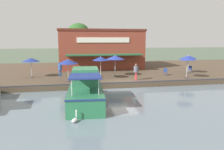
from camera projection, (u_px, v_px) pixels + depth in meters
name	position (u px, v px, depth m)	size (l,w,h in m)	color
ground_plane	(125.00, 89.00, 22.04)	(220.00, 220.00, 0.00)	#4C5B47
quay_deck	(107.00, 71.00, 32.66)	(22.00, 56.00, 0.60)	#4C3D2D
quay_edge_fender	(125.00, 82.00, 22.04)	(0.20, 50.40, 0.10)	#2D2D33
waterfront_restaurant	(100.00, 49.00, 34.18)	(10.00, 12.44, 5.82)	brown
patio_umbrella_by_entrance	(187.00, 58.00, 24.53)	(1.88, 1.88, 2.54)	#B7B7B7
patio_umbrella_mid_patio_left	(189.00, 57.00, 28.27)	(2.05, 2.05, 2.36)	#B7B7B7
patio_umbrella_mid_patio_right	(31.00, 60.00, 25.12)	(2.03, 2.03, 2.30)	#B7B7B7
patio_umbrella_near_quay_edge	(115.00, 57.00, 25.89)	(2.24, 2.24, 2.51)	#B7B7B7
patio_umbrella_back_row	(101.00, 59.00, 23.87)	(1.78, 1.78, 2.53)	#B7B7B7
patio_umbrella_far_corner	(68.00, 61.00, 22.49)	(2.11, 2.11, 2.37)	#B7B7B7
cafe_chair_mid_patio	(165.00, 71.00, 26.79)	(0.57, 0.57, 0.85)	navy
cafe_chair_far_corner_seat	(96.00, 73.00, 25.25)	(0.58, 0.58, 0.85)	navy
cafe_chair_under_first_umbrella	(190.00, 69.00, 29.23)	(0.59, 0.59, 0.85)	navy
person_at_quay_edge	(136.00, 70.00, 23.37)	(0.50, 0.50, 1.78)	#B23338
person_near_entrance	(60.00, 68.00, 25.85)	(0.46, 0.46, 1.62)	#2D5193
motorboat_far_downstream	(86.00, 90.00, 17.01)	(7.48, 2.92, 2.64)	#287047
swan	(75.00, 120.00, 12.90)	(0.63, 0.52, 0.69)	white
tree_downstream_bank	(78.00, 36.00, 36.41)	(4.25, 4.05, 7.08)	brown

